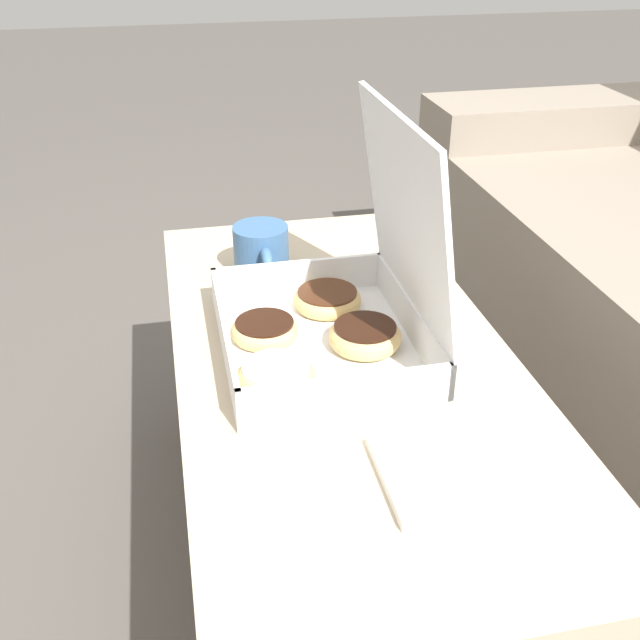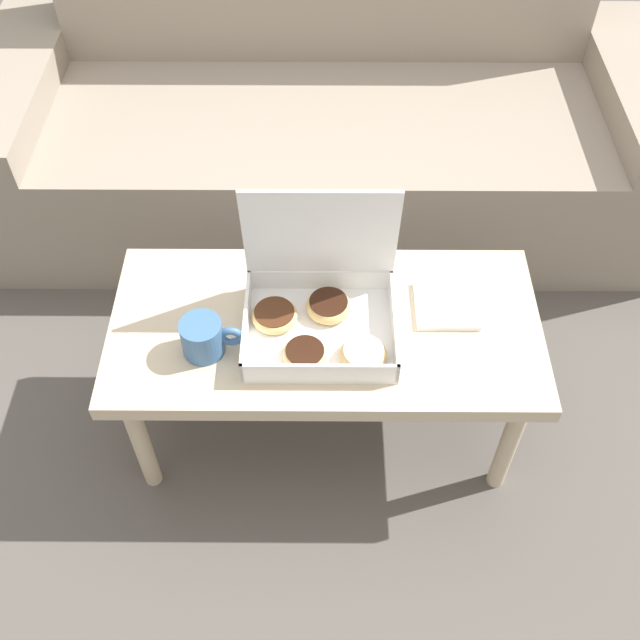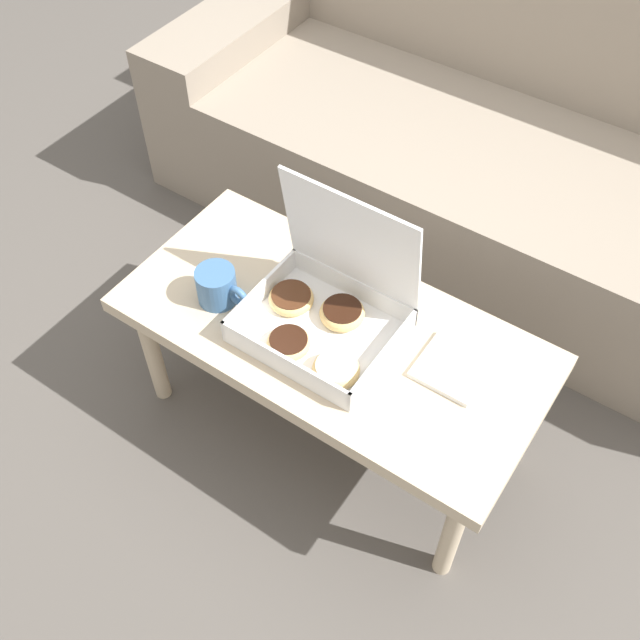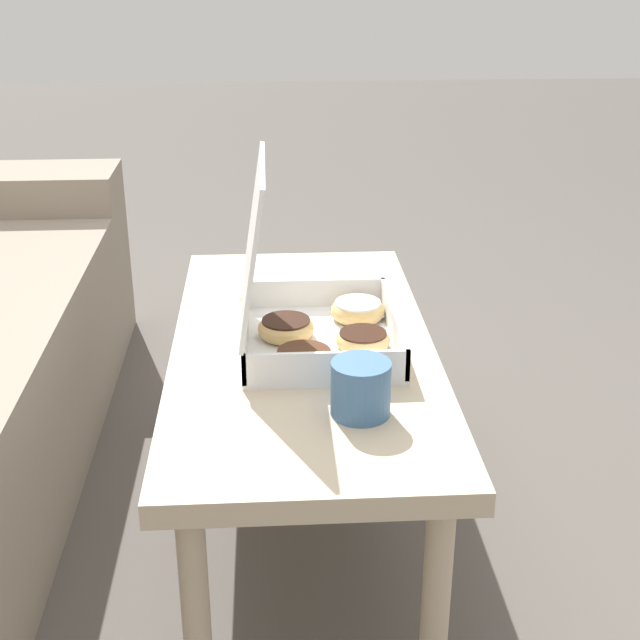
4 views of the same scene
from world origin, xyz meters
name	(u,v)px [view 4 (image 4 of 4)]	position (x,y,z in m)	size (l,w,h in m)	color
ground_plane	(240,530)	(0.00, 0.00, 0.00)	(12.00, 12.00, 0.00)	#514C47
coffee_table	(303,365)	(0.00, -0.13, 0.37)	(1.01, 0.49, 0.42)	#C6B293
pastry_box	(310,316)	(-0.01, -0.15, 0.48)	(0.34, 0.29, 0.34)	white
coffee_mug	(360,387)	(-0.27, -0.21, 0.47)	(0.14, 0.10, 0.09)	#3D6693
napkin_stack	(274,284)	(0.29, -0.08, 0.43)	(0.15, 0.15, 0.01)	white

